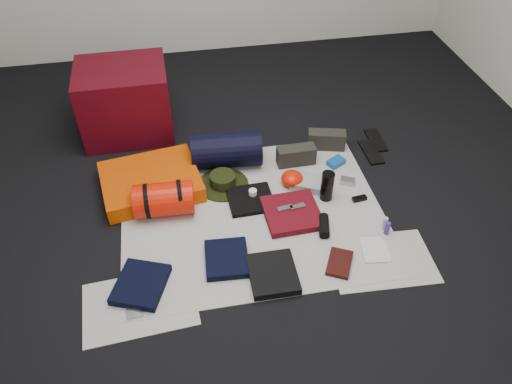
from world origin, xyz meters
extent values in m
cube|color=black|center=(0.00, 0.00, -0.01)|extent=(4.50, 4.50, 0.02)
cube|color=silver|center=(0.00, 0.00, 0.00)|extent=(1.60, 1.30, 0.01)
cube|color=silver|center=(-0.70, -0.55, 0.00)|extent=(0.61, 0.44, 0.00)
cube|color=silver|center=(0.65, -0.50, 0.00)|extent=(0.60, 0.43, 0.00)
cube|color=#4D050F|center=(-0.74, 1.04, 0.26)|extent=(0.63, 0.53, 0.52)
cube|color=#D64702|center=(-0.61, 0.35, 0.06)|extent=(0.68, 0.59, 0.11)
cylinder|color=red|center=(-0.53, 0.11, 0.11)|extent=(0.37, 0.23, 0.21)
cylinder|color=black|center=(-0.63, 0.11, 0.11)|extent=(0.02, 0.22, 0.22)
cylinder|color=black|center=(-0.43, 0.11, 0.11)|extent=(0.03, 0.22, 0.22)
cylinder|color=black|center=(-0.09, 0.51, 0.13)|extent=(0.49, 0.28, 0.25)
cylinder|color=black|center=(-0.14, 0.30, 0.01)|extent=(0.36, 0.36, 0.01)
cylinder|color=black|center=(-0.14, 0.30, 0.05)|extent=(0.17, 0.17, 0.08)
cube|color=#2D2A23|center=(0.38, 0.43, 0.07)|extent=(0.26, 0.10, 0.13)
cube|color=#2D2A23|center=(0.64, 0.57, 0.07)|extent=(0.28, 0.16, 0.13)
cube|color=black|center=(0.94, 0.45, 0.01)|extent=(0.10, 0.28, 0.02)
cube|color=black|center=(1.02, 0.58, 0.01)|extent=(0.11, 0.27, 0.01)
cube|color=black|center=(-0.69, -0.44, 0.03)|extent=(0.34, 0.36, 0.05)
cube|color=black|center=(-0.21, -0.35, 0.03)|extent=(0.26, 0.29, 0.04)
cube|color=black|center=(0.02, -0.50, 0.03)|extent=(0.26, 0.30, 0.05)
cube|color=black|center=(0.01, 0.11, 0.02)|extent=(0.29, 0.27, 0.03)
cube|color=#590913|center=(0.23, -0.06, 0.03)|extent=(0.35, 0.35, 0.04)
ellipsoid|color=red|center=(0.30, 0.22, 0.05)|extent=(0.16, 0.16, 0.10)
cube|color=gray|center=(0.40, 0.19, 0.03)|extent=(0.26, 0.24, 0.05)
cylinder|color=black|center=(0.49, 0.05, 0.11)|extent=(0.11, 0.11, 0.20)
cylinder|color=black|center=(0.39, -0.21, 0.04)|extent=(0.10, 0.17, 0.06)
cube|color=#A5A6AA|center=(0.67, 0.16, 0.02)|extent=(0.11, 0.09, 0.04)
cube|color=#0F4F91|center=(0.65, 0.37, 0.03)|extent=(0.14, 0.12, 0.04)
cylinder|color=#41267B|center=(0.75, -0.31, 0.05)|extent=(0.03, 0.03, 0.09)
cylinder|color=#A2A6A2|center=(0.75, -0.27, 0.05)|extent=(0.03, 0.03, 0.09)
cube|color=black|center=(0.40, -0.49, 0.02)|extent=(0.20, 0.23, 0.03)
cube|color=beige|center=(0.63, -0.43, 0.01)|extent=(0.16, 0.21, 0.01)
cube|color=beige|center=(0.65, -0.44, 0.01)|extent=(0.15, 0.18, 0.01)
cube|color=black|center=(0.69, -0.01, 0.02)|extent=(0.10, 0.05, 0.02)
cube|color=#A5A6AA|center=(-0.73, -0.60, 0.01)|extent=(0.09, 0.09, 0.01)
cylinder|color=silver|center=(0.03, 0.14, 0.05)|extent=(0.05, 0.05, 0.03)
cube|color=#A5A6AA|center=(0.19, -0.04, 0.06)|extent=(0.10, 0.05, 0.01)
cube|color=#A5A6AA|center=(0.27, -0.04, 0.06)|extent=(0.10, 0.05, 0.01)
camera|label=1|loc=(-0.38, -2.16, 2.19)|focal=35.00mm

